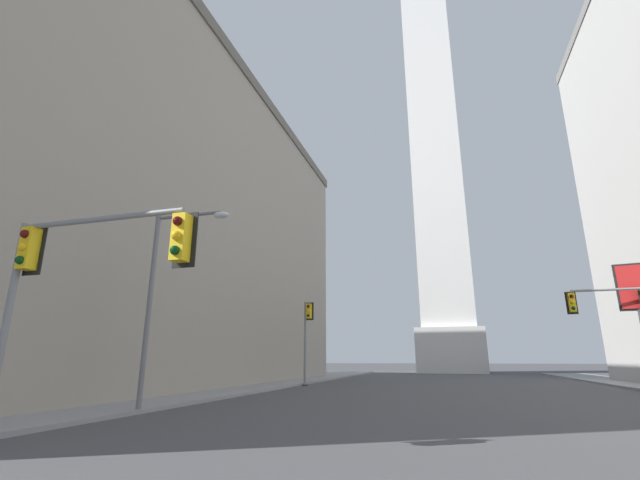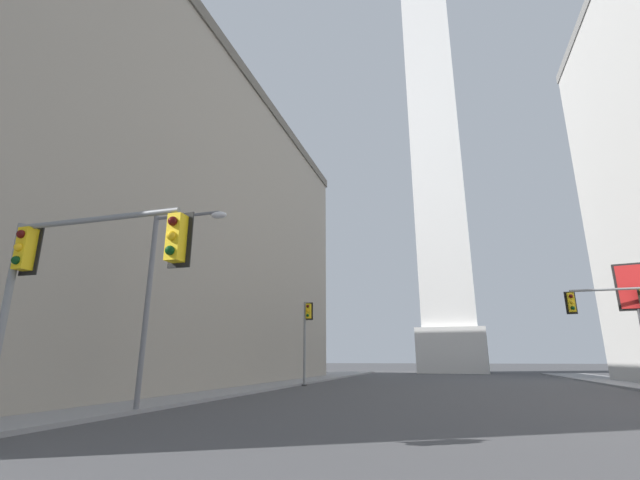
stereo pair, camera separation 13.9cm
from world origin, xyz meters
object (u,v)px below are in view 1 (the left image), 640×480
obelisk (432,123)px  traffic_light_mid_right (625,312)px  traffic_light_mid_left (307,330)px  street_lamp (164,283)px  traffic_light_near_left (71,266)px

obelisk → traffic_light_mid_right: size_ratio=14.06×
traffic_light_mid_right → traffic_light_mid_left: size_ratio=0.96×
traffic_light_mid_right → street_lamp: 24.53m
traffic_light_mid_left → traffic_light_mid_right: bearing=-8.2°
obelisk → traffic_light_mid_left: bearing=-106.5°
traffic_light_mid_left → street_lamp: (-0.17, -17.13, 0.69)m
traffic_light_mid_right → traffic_light_near_left: (-18.34, -20.05, -0.36)m
obelisk → traffic_light_mid_right: (9.55, -37.32, -35.03)m
traffic_light_mid_right → obelisk: bearing=104.4°
traffic_light_mid_right → traffic_light_mid_left: (-19.79, 2.86, -0.43)m
traffic_light_near_left → traffic_light_mid_left: bearing=93.6°
obelisk → traffic_light_mid_right: 52.07m
traffic_light_mid_right → traffic_light_mid_left: 20.00m
obelisk → traffic_light_near_left: size_ratio=15.42×
traffic_light_mid_left → street_lamp: bearing=-90.6°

